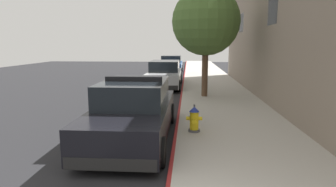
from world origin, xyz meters
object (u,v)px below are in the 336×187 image
at_px(street_tree, 206,22).
at_px(parked_car_silver_ahead, 165,75).
at_px(police_cruiser, 134,112).
at_px(parked_car_dark_far, 171,65).
at_px(fire_hydrant, 194,119).

bearing_deg(street_tree, parked_car_silver_ahead, 120.39).
relative_size(police_cruiser, parked_car_dark_far, 1.00).
height_order(parked_car_silver_ahead, parked_car_dark_far, same).
xyz_separation_m(fire_hydrant, street_tree, (0.58, 5.64, 3.02)).
bearing_deg(parked_car_silver_ahead, street_tree, -59.61).
xyz_separation_m(parked_car_silver_ahead, parked_car_dark_far, (-0.10, 8.51, 0.00)).
height_order(parked_car_silver_ahead, street_tree, street_tree).
relative_size(parked_car_silver_ahead, street_tree, 0.99).
relative_size(parked_car_silver_ahead, fire_hydrant, 6.37).
xyz_separation_m(police_cruiser, parked_car_silver_ahead, (0.03, 9.63, -0.00)).
bearing_deg(police_cruiser, parked_car_dark_far, 90.24).
bearing_deg(street_tree, fire_hydrant, -95.89).
relative_size(police_cruiser, street_tree, 0.99).
height_order(police_cruiser, fire_hydrant, police_cruiser).
height_order(police_cruiser, parked_car_dark_far, police_cruiser).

